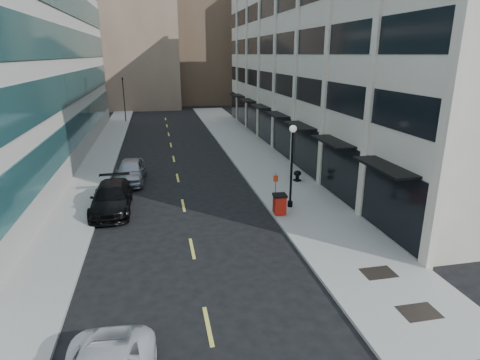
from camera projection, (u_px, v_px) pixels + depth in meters
name	position (u px, v px, depth m)	size (l,w,h in m)	color
sidewalk_right	(271.00, 171.00, 32.31)	(5.00, 80.00, 0.15)	gray
sidewalk_left	(89.00, 182.00, 29.57)	(3.00, 80.00, 0.15)	gray
building_right	(349.00, 55.00, 38.01)	(15.30, 46.50, 18.25)	beige
skyline_tan_near	(135.00, 25.00, 70.69)	(14.00, 18.00, 28.00)	#8B735B
skyline_brown	(200.00, 11.00, 75.87)	(12.00, 16.00, 34.00)	brown
skyline_tan_far	(86.00, 44.00, 78.97)	(12.00, 14.00, 22.00)	#8B735B
skyline_stone	(258.00, 49.00, 74.33)	(10.00, 14.00, 20.00)	beige
grate_mid	(419.00, 312.00, 14.57)	(1.40, 1.00, 0.01)	black
grate_far	(378.00, 273.00, 17.18)	(1.40, 1.00, 0.01)	black
road_centerline	(180.00, 190.00, 28.06)	(0.15, 68.20, 0.01)	#D8CC4C
traffic_signal	(122.00, 80.00, 54.21)	(0.66, 0.66, 6.98)	black
car_black_pickup	(112.00, 198.00, 24.18)	(2.30, 5.66, 1.64)	black
car_silver_sedan	(131.00, 171.00, 29.65)	(2.02, 5.03, 1.71)	#989AA0
trash_bin	(280.00, 203.00, 23.32)	(0.79, 0.87, 1.22)	#B8180C
lamppost	(292.00, 159.00, 23.75)	(0.43, 0.43, 5.17)	black
sign_post	(276.00, 186.00, 23.57)	(0.28, 0.06, 2.36)	slate
urn_planter	(297.00, 175.00, 29.50)	(0.57, 0.57, 0.79)	black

